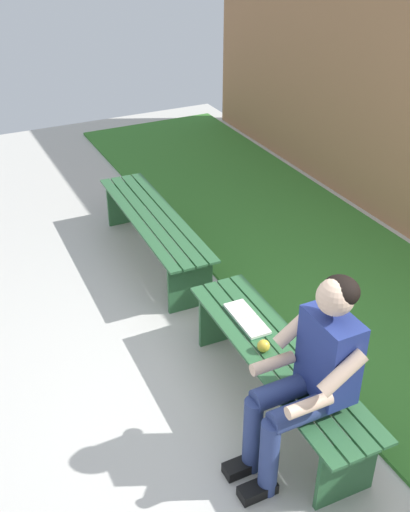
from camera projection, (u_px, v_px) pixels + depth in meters
The scene contains 7 objects.
ground_plane at pixel (81, 360), 4.48m from camera, with size 10.00×7.00×0.04m, color beige.
grass_strip at pixel (341, 279), 5.33m from camera, with size 9.00×1.90×0.03m, color #387A2D.
bench_near at pixel (277, 366), 3.88m from camera, with size 1.78×0.47×0.46m.
bench_far at pixel (154, 226), 5.46m from camera, with size 1.87×0.47×0.46m.
person_seated at pixel (309, 373), 3.32m from camera, with size 0.50×0.69×1.26m.
apple at pixel (264, 346), 3.82m from camera, with size 0.08×0.08×0.08m, color gold.
book_open at pixel (247, 319), 4.10m from camera, with size 0.42×0.17×0.02m.
Camera 1 is at (-2.46, 1.71, 2.95)m, focal length 43.42 mm.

